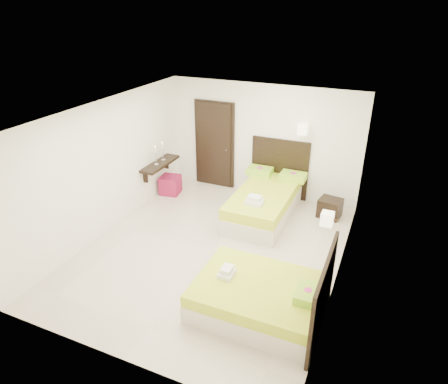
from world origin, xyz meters
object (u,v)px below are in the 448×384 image
at_px(bed_single, 265,200).
at_px(bed_double, 264,297).
at_px(ottoman, 170,185).
at_px(nightstand, 330,208).

bearing_deg(bed_single, bed_double, -72.20).
distance_m(bed_double, ottoman, 4.48).
xyz_separation_m(bed_single, nightstand, (1.31, 0.46, -0.14)).
xyz_separation_m(bed_double, ottoman, (-3.34, 2.98, -0.06)).
bearing_deg(bed_single, nightstand, 19.36).
relative_size(bed_single, nightstand, 4.90).
height_order(bed_single, bed_double, bed_single).
relative_size(bed_double, ottoman, 4.32).
bearing_deg(bed_double, nightstand, 83.59).
xyz_separation_m(bed_single, bed_double, (0.93, -2.89, -0.06)).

